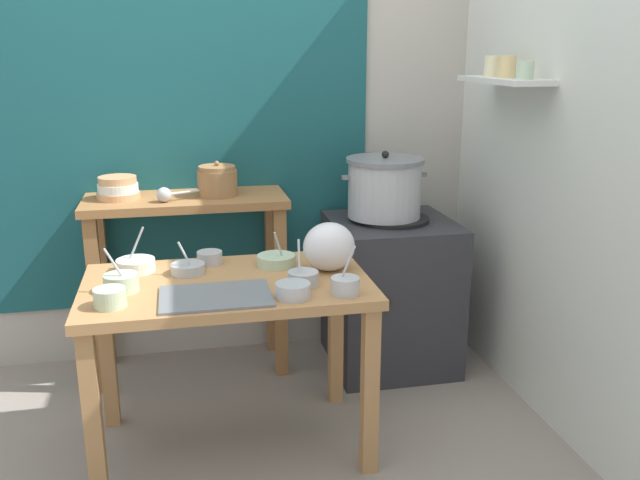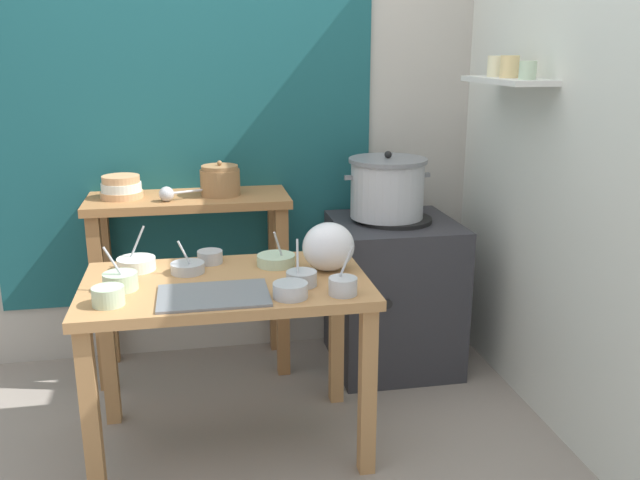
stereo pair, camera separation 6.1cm
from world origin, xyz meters
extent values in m
plane|color=gray|center=(0.00, 0.00, 0.00)|extent=(9.00, 9.00, 0.00)
cube|color=#B2ADA3|center=(0.10, 1.10, 1.30)|extent=(4.40, 0.10, 2.60)
cube|color=#195156|center=(-0.15, 1.04, 1.35)|extent=(1.90, 0.02, 2.10)
cube|color=silver|center=(1.40, 0.20, 1.30)|extent=(0.10, 3.20, 2.60)
cube|color=silver|center=(1.25, 0.40, 1.45)|extent=(0.20, 0.56, 0.02)
cylinder|color=#B7D1AD|center=(1.25, 0.22, 1.50)|extent=(0.07, 0.07, 0.07)
cylinder|color=#E5C684|center=(1.25, 0.39, 1.51)|extent=(0.08, 0.08, 0.09)
cylinder|color=beige|center=(1.25, 0.52, 1.51)|extent=(0.08, 0.08, 0.09)
cube|color=#B27F4C|center=(-0.01, 0.08, 0.70)|extent=(1.10, 0.66, 0.04)
cube|color=#B27F4C|center=(-0.51, -0.20, 0.34)|extent=(0.06, 0.06, 0.68)
cube|color=#B27F4C|center=(0.49, -0.20, 0.34)|extent=(0.06, 0.06, 0.68)
cube|color=#B27F4C|center=(-0.51, 0.36, 0.34)|extent=(0.06, 0.06, 0.68)
cube|color=#B27F4C|center=(0.49, 0.36, 0.34)|extent=(0.06, 0.06, 0.68)
cube|color=#9E6B3D|center=(-0.15, 0.83, 0.88)|extent=(0.96, 0.40, 0.04)
cube|color=#9E6B3D|center=(-0.58, 0.68, 0.43)|extent=(0.06, 0.06, 0.86)
cube|color=#9E6B3D|center=(0.28, 0.68, 0.43)|extent=(0.06, 0.06, 0.86)
cube|color=#9E6B3D|center=(-0.58, 0.98, 0.43)|extent=(0.06, 0.06, 0.86)
cube|color=#9E6B3D|center=(0.28, 0.98, 0.43)|extent=(0.06, 0.06, 0.86)
cube|color=#2D2D33|center=(0.86, 0.70, 0.38)|extent=(0.60, 0.60, 0.76)
cylinder|color=black|center=(0.86, 0.70, 0.77)|extent=(0.36, 0.36, 0.02)
cylinder|color=black|center=(0.74, 0.40, 0.45)|extent=(0.04, 0.02, 0.04)
cylinder|color=#B7BABF|center=(0.82, 0.72, 0.92)|extent=(0.36, 0.36, 0.27)
cylinder|color=slate|center=(0.82, 0.72, 1.06)|extent=(0.38, 0.38, 0.02)
sphere|color=black|center=(0.82, 0.72, 1.09)|extent=(0.04, 0.04, 0.04)
cube|color=slate|center=(0.62, 0.72, 0.98)|extent=(0.04, 0.02, 0.02)
cube|color=slate|center=(1.01, 0.72, 0.98)|extent=(0.04, 0.02, 0.02)
cylinder|color=olive|center=(0.01, 0.83, 0.96)|extent=(0.19, 0.19, 0.12)
cylinder|color=olive|center=(0.01, 0.83, 1.03)|extent=(0.18, 0.18, 0.02)
sphere|color=olive|center=(0.01, 0.83, 1.06)|extent=(0.02, 0.02, 0.02)
cylinder|color=tan|center=(-0.45, 0.85, 0.92)|extent=(0.20, 0.20, 0.03)
cylinder|color=silver|center=(-0.45, 0.85, 0.95)|extent=(0.19, 0.19, 0.04)
cylinder|color=tan|center=(-0.45, 0.85, 0.99)|extent=(0.18, 0.18, 0.03)
sphere|color=#B7BABF|center=(-0.24, 0.73, 0.94)|extent=(0.07, 0.07, 0.07)
cylinder|color=#B7BABF|center=(-0.11, 0.79, 0.94)|extent=(0.21, 0.09, 0.01)
cube|color=slate|center=(-0.07, -0.09, 0.72)|extent=(0.40, 0.28, 0.01)
ellipsoid|color=white|center=(0.40, 0.13, 0.82)|extent=(0.21, 0.18, 0.20)
cylinder|color=#B7BABF|center=(-0.16, 0.21, 0.74)|extent=(0.13, 0.13, 0.04)
cylinder|color=beige|center=(-0.16, 0.21, 0.75)|extent=(0.11, 0.11, 0.01)
cylinder|color=#B7BABF|center=(-0.16, 0.19, 0.79)|extent=(0.07, 0.02, 0.14)
cylinder|color=#B7D1AD|center=(-0.43, -0.10, 0.75)|extent=(0.11, 0.11, 0.07)
cylinder|color=brown|center=(-0.43, -0.10, 0.78)|extent=(0.10, 0.10, 0.01)
cylinder|color=#B7D1AD|center=(-0.40, 0.05, 0.75)|extent=(0.13, 0.13, 0.06)
cylinder|color=#337238|center=(-0.40, 0.05, 0.78)|extent=(0.11, 0.11, 0.01)
cylinder|color=#B7BABF|center=(-0.41, 0.04, 0.81)|extent=(0.10, 0.04, 0.17)
cylinder|color=#B7BABF|center=(-0.06, 0.32, 0.75)|extent=(0.11, 0.11, 0.05)
cylinder|color=#BFB28C|center=(-0.06, 0.32, 0.77)|extent=(0.09, 0.09, 0.01)
cylinder|color=#B7BABF|center=(0.27, -0.03, 0.75)|extent=(0.12, 0.12, 0.05)
cylinder|color=beige|center=(0.27, -0.03, 0.77)|extent=(0.10, 0.10, 0.01)
cylinder|color=#B7BABF|center=(0.25, -0.02, 0.81)|extent=(0.02, 0.10, 0.17)
cylinder|color=#B7BABF|center=(0.40, -0.15, 0.75)|extent=(0.11, 0.11, 0.06)
cylinder|color=#337238|center=(0.40, -0.15, 0.78)|extent=(0.09, 0.09, 0.01)
cylinder|color=#B7BABF|center=(0.40, -0.14, 0.81)|extent=(0.08, 0.03, 0.18)
cylinder|color=#B7D1AD|center=(0.20, 0.24, 0.74)|extent=(0.16, 0.16, 0.04)
cylinder|color=brown|center=(0.20, 0.24, 0.76)|extent=(0.13, 0.13, 0.01)
cylinder|color=#B7BABF|center=(0.22, 0.22, 0.80)|extent=(0.06, 0.05, 0.15)
cylinder|color=silver|center=(-0.36, 0.28, 0.74)|extent=(0.15, 0.15, 0.05)
cylinder|color=brown|center=(-0.36, 0.28, 0.76)|extent=(0.13, 0.13, 0.01)
cylinder|color=#B7BABF|center=(-0.36, 0.30, 0.81)|extent=(0.09, 0.02, 0.18)
cylinder|color=#B7BABF|center=(0.21, -0.15, 0.75)|extent=(0.13, 0.13, 0.05)
cylinder|color=brown|center=(0.21, -0.15, 0.77)|extent=(0.11, 0.11, 0.01)
camera|label=1|loc=(-0.17, -2.40, 1.59)|focal=37.93mm
camera|label=2|loc=(-0.11, -2.41, 1.59)|focal=37.93mm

